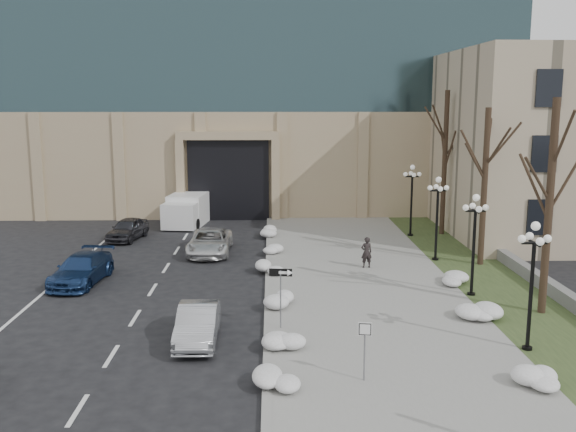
% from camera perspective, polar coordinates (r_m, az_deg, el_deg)
% --- Properties ---
extents(sidewalk, '(9.00, 40.00, 0.12)m').
position_cam_1_polar(sidewalk, '(31.08, 6.60, -6.29)').
color(sidewalk, gray).
rests_on(sidewalk, ground).
extents(curb, '(0.30, 40.00, 0.14)m').
position_cam_1_polar(curb, '(30.77, -1.77, -6.37)').
color(curb, gray).
rests_on(curb, ground).
extents(grass_strip, '(4.00, 40.00, 0.10)m').
position_cam_1_polar(grass_strip, '(32.63, 18.04, -5.95)').
color(grass_strip, '#314120').
rests_on(grass_strip, ground).
extents(stone_wall, '(0.50, 30.00, 0.70)m').
position_cam_1_polar(stone_wall, '(35.06, 20.07, -4.45)').
color(stone_wall, slate).
rests_on(stone_wall, ground).
extents(car_b, '(1.51, 4.18, 1.37)m').
position_cam_1_polar(car_b, '(24.40, -8.04, -9.48)').
color(car_b, '#A5A8AD').
rests_on(car_b, ground).
extents(car_c, '(2.51, 5.08, 1.42)m').
position_cam_1_polar(car_c, '(33.10, -17.88, -4.53)').
color(car_c, navy).
rests_on(car_c, ground).
extents(car_d, '(2.44, 5.16, 1.43)m').
position_cam_1_polar(car_d, '(37.75, -6.96, -2.29)').
color(car_d, silver).
rests_on(car_d, ground).
extents(car_e, '(2.38, 4.34, 1.40)m').
position_cam_1_polar(car_e, '(42.50, -14.07, -1.12)').
color(car_e, '#313136').
rests_on(car_e, ground).
extents(pedestrian, '(0.66, 0.49, 1.65)m').
position_cam_1_polar(pedestrian, '(34.19, 6.99, -3.22)').
color(pedestrian, black).
rests_on(pedestrian, sidewalk).
extents(box_truck, '(3.27, 7.14, 2.19)m').
position_cam_1_polar(box_truck, '(47.38, -8.70, 0.67)').
color(box_truck, silver).
rests_on(box_truck, ground).
extents(one_way_sign, '(0.93, 0.27, 2.50)m').
position_cam_1_polar(one_way_sign, '(24.83, -0.31, -5.69)').
color(one_way_sign, slate).
rests_on(one_way_sign, ground).
extents(keep_sign, '(0.44, 0.12, 2.05)m').
position_cam_1_polar(keep_sign, '(20.62, 6.84, -10.79)').
color(keep_sign, slate).
rests_on(keep_sign, ground).
extents(snow_clump_b, '(1.10, 1.60, 0.36)m').
position_cam_1_polar(snow_clump_b, '(20.31, -0.93, -14.76)').
color(snow_clump_b, white).
rests_on(snow_clump_b, sidewalk).
extents(snow_clump_c, '(1.10, 1.60, 0.36)m').
position_cam_1_polar(snow_clump_c, '(23.79, -0.53, -10.90)').
color(snow_clump_c, white).
rests_on(snow_clump_c, sidewalk).
extents(snow_clump_d, '(1.10, 1.60, 0.36)m').
position_cam_1_polar(snow_clump_d, '(27.99, -0.66, -7.59)').
color(snow_clump_d, white).
rests_on(snow_clump_d, sidewalk).
extents(snow_clump_e, '(1.10, 1.60, 0.36)m').
position_cam_1_polar(snow_clump_e, '(33.11, -1.56, -4.75)').
color(snow_clump_e, white).
rests_on(snow_clump_e, sidewalk).
extents(snow_clump_f, '(1.10, 1.60, 0.36)m').
position_cam_1_polar(snow_clump_f, '(37.40, -1.23, -2.98)').
color(snow_clump_f, white).
rests_on(snow_clump_f, sidewalk).
extents(snow_clump_g, '(1.10, 1.60, 0.36)m').
position_cam_1_polar(snow_clump_g, '(41.81, -1.56, -1.56)').
color(snow_clump_g, white).
rests_on(snow_clump_g, sidewalk).
extents(snow_clump_h, '(1.10, 1.60, 0.36)m').
position_cam_1_polar(snow_clump_h, '(21.90, 21.08, -13.56)').
color(snow_clump_h, white).
rests_on(snow_clump_h, sidewalk).
extents(snow_clump_i, '(1.10, 1.60, 0.36)m').
position_cam_1_polar(snow_clump_i, '(27.14, 16.93, -8.63)').
color(snow_clump_i, white).
rests_on(snow_clump_i, sidewalk).
extents(snow_clump_j, '(1.10, 1.60, 0.36)m').
position_cam_1_polar(snow_clump_j, '(32.28, 14.12, -5.46)').
color(snow_clump_j, white).
rests_on(snow_clump_j, sidewalk).
extents(lamppost_a, '(1.18, 1.18, 4.76)m').
position_cam_1_polar(lamppost_a, '(24.06, 20.92, -4.41)').
color(lamppost_a, black).
rests_on(lamppost_a, ground).
extents(lamppost_b, '(1.18, 1.18, 4.76)m').
position_cam_1_polar(lamppost_b, '(30.00, 16.24, -1.31)').
color(lamppost_b, black).
rests_on(lamppost_b, ground).
extents(lamppost_c, '(1.18, 1.18, 4.76)m').
position_cam_1_polar(lamppost_c, '(36.14, 13.14, 0.76)').
color(lamppost_c, black).
rests_on(lamppost_c, ground).
extents(lamppost_d, '(1.18, 1.18, 4.76)m').
position_cam_1_polar(lamppost_d, '(42.39, 10.95, 2.23)').
color(lamppost_d, black).
rests_on(lamppost_d, ground).
extents(tree_near, '(3.20, 3.20, 9.00)m').
position_cam_1_polar(tree_near, '(28.06, 22.36, 3.24)').
color(tree_near, black).
rests_on(tree_near, ground).
extents(tree_mid, '(3.20, 3.20, 8.50)m').
position_cam_1_polar(tree_mid, '(35.51, 17.15, 4.37)').
color(tree_mid, black).
rests_on(tree_mid, ground).
extents(tree_far, '(3.20, 3.20, 9.50)m').
position_cam_1_polar(tree_far, '(43.09, 13.82, 6.36)').
color(tree_far, black).
rests_on(tree_far, ground).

